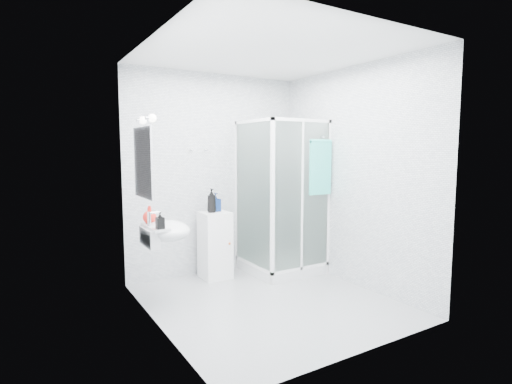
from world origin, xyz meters
TOP-DOWN VIEW (x-y plane):
  - room at (0.00, 0.00)m, footprint 2.40×2.60m
  - shower_enclosure at (0.67, 0.77)m, footprint 0.90×0.95m
  - wall_basin at (-0.99, 0.45)m, footprint 0.46×0.56m
  - mirror at (-1.19, 0.45)m, footprint 0.02×0.60m
  - vanity_lights at (-1.14, 0.45)m, footprint 0.10×0.40m
  - wall_hooks at (-0.25, 1.26)m, footprint 0.23×0.06m
  - storage_cabinet at (-0.14, 1.03)m, footprint 0.35×0.38m
  - hand_towel at (1.00, 0.36)m, footprint 0.32×0.05m
  - shampoo_bottle_a at (-0.19, 1.02)m, footprint 0.12×0.12m
  - shampoo_bottle_b at (-0.11, 1.08)m, footprint 0.12×0.12m
  - soap_dispenser_orange at (-1.09, 0.61)m, footprint 0.15×0.15m
  - soap_dispenser_black at (-1.09, 0.26)m, footprint 0.08×0.08m

SIDE VIEW (x-z plane):
  - storage_cabinet at x=-0.14m, z-range 0.00..0.85m
  - shower_enclosure at x=0.67m, z-range -0.55..1.45m
  - wall_basin at x=-0.99m, z-range 0.62..0.97m
  - soap_dispenser_black at x=-1.09m, z-range 0.86..1.03m
  - soap_dispenser_orange at x=-1.09m, z-range 0.86..1.05m
  - shampoo_bottle_b at x=-0.11m, z-range 0.85..1.08m
  - shampoo_bottle_a at x=-0.19m, z-range 0.85..1.14m
  - room at x=0.00m, z-range 0.00..2.60m
  - hand_towel at x=1.00m, z-range 1.08..1.77m
  - mirror at x=-1.19m, z-range 1.15..1.85m
  - wall_hooks at x=-0.25m, z-range 1.60..1.64m
  - vanity_lights at x=-1.14m, z-range 1.88..1.96m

